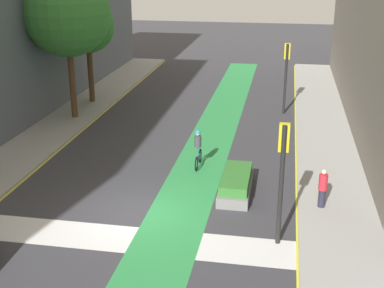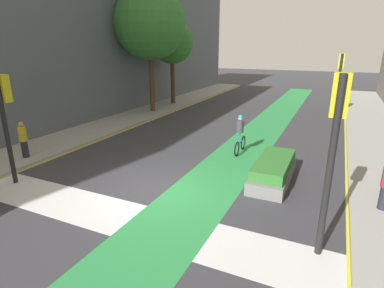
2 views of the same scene
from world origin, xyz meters
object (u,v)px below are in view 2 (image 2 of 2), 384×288
at_px(pedestrian_sidewalk_left_a, 23,139).
at_px(traffic_signal_near_right, 335,133).
at_px(traffic_signal_near_left, 5,109).
at_px(cyclist_in_lane, 240,133).
at_px(traffic_signal_far_right, 340,74).
at_px(street_tree_far, 150,24).
at_px(street_tree_near, 172,43).
at_px(median_planter, 273,171).

bearing_deg(pedestrian_sidewalk_left_a, traffic_signal_near_right, -6.11).
bearing_deg(traffic_signal_near_left, cyclist_in_lane, 45.01).
height_order(traffic_signal_far_right, street_tree_far, street_tree_far).
relative_size(traffic_signal_near_right, traffic_signal_far_right, 0.99).
height_order(traffic_signal_near_left, street_tree_near, street_tree_near).
xyz_separation_m(traffic_signal_near_left, street_tree_near, (-2.27, 16.35, 2.34)).
relative_size(traffic_signal_near_right, pedestrian_sidewalk_left_a, 2.70).
bearing_deg(traffic_signal_far_right, cyclist_in_lane, -111.35).
bearing_deg(median_planter, traffic_signal_near_right, -63.58).
height_order(pedestrian_sidewalk_left_a, street_tree_far, street_tree_far).
xyz_separation_m(cyclist_in_lane, pedestrian_sidewalk_left_a, (-8.28, -4.90, -0.01)).
height_order(traffic_signal_near_left, traffic_signal_far_right, traffic_signal_far_right).
height_order(traffic_signal_near_left, median_planter, traffic_signal_near_left).
bearing_deg(cyclist_in_lane, traffic_signal_far_right, 68.65).
distance_m(traffic_signal_near_right, traffic_signal_near_left, 10.46).
xyz_separation_m(traffic_signal_near_left, median_planter, (8.60, 4.09, -2.35)).
bearing_deg(pedestrian_sidewalk_left_a, street_tree_far, 91.78).
bearing_deg(median_planter, cyclist_in_lane, 129.45).
distance_m(pedestrian_sidewalk_left_a, street_tree_near, 15.27).
bearing_deg(traffic_signal_near_right, street_tree_near, 128.52).
height_order(cyclist_in_lane, street_tree_far, street_tree_far).
relative_size(cyclist_in_lane, street_tree_far, 0.21).
distance_m(street_tree_far, median_planter, 14.96).
distance_m(cyclist_in_lane, median_planter, 3.26).
distance_m(traffic_signal_far_right, pedestrian_sidewalk_left_a, 19.16).
height_order(traffic_signal_near_right, median_planter, traffic_signal_near_right).
bearing_deg(traffic_signal_near_right, traffic_signal_near_left, -177.99).
bearing_deg(pedestrian_sidewalk_left_a, cyclist_in_lane, 30.60).
height_order(street_tree_far, median_planter, street_tree_far).
distance_m(traffic_signal_near_left, traffic_signal_far_right, 19.39).
distance_m(traffic_signal_far_right, street_tree_far, 13.37).
xyz_separation_m(cyclist_in_lane, median_planter, (2.04, -2.48, -0.57)).
relative_size(traffic_signal_near_right, cyclist_in_lane, 2.32).
xyz_separation_m(street_tree_far, median_planter, (10.66, -8.67, -5.90)).
bearing_deg(pedestrian_sidewalk_left_a, median_planter, 13.18).
bearing_deg(median_planter, street_tree_far, 140.88).
distance_m(pedestrian_sidewalk_left_a, street_tree_far, 12.32).
distance_m(traffic_signal_near_left, street_tree_far, 13.40).
distance_m(cyclist_in_lane, street_tree_far, 11.88).
bearing_deg(traffic_signal_near_right, pedestrian_sidewalk_left_a, 173.89).
bearing_deg(traffic_signal_near_left, traffic_signal_near_right, 2.01).
height_order(pedestrian_sidewalk_left_a, street_tree_near, street_tree_near).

